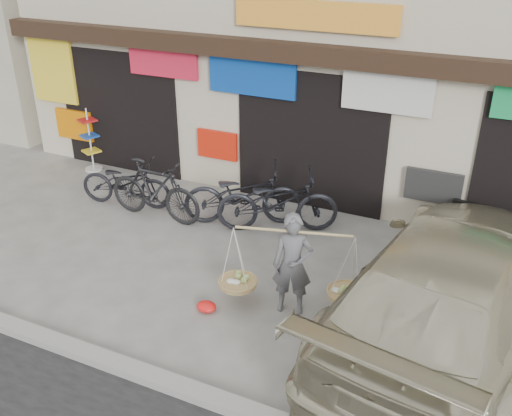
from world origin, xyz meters
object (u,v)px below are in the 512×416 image
at_px(bike_3, 277,202).
at_px(street_vendor, 292,268).
at_px(bike_2, 243,195).
at_px(bike_1, 154,190).
at_px(bike_0, 126,182).
at_px(display_rack, 91,146).
at_px(suv, 455,285).

bearing_deg(bike_3, street_vendor, -176.82).
relative_size(street_vendor, bike_2, 0.95).
xyz_separation_m(bike_1, bike_2, (1.60, 0.56, -0.01)).
bearing_deg(bike_0, street_vendor, -124.01).
relative_size(bike_1, display_rack, 1.36).
relative_size(bike_3, display_rack, 1.52).
xyz_separation_m(street_vendor, bike_1, (-3.45, 1.60, -0.13)).
distance_m(bike_3, suv, 3.79).
height_order(street_vendor, display_rack, street_vendor).
height_order(bike_3, suv, suv).
distance_m(bike_2, bike_3, 0.70).
relative_size(bike_3, suv, 0.36).
relative_size(bike_1, bike_3, 0.90).
bearing_deg(display_rack, bike_1, -27.80).
xyz_separation_m(bike_0, bike_1, (0.85, -0.24, 0.10)).
bearing_deg(bike_2, suv, -138.92).
relative_size(suv, display_rack, 4.20).
distance_m(bike_0, bike_1, 0.89).
relative_size(street_vendor, bike_0, 1.11).
bearing_deg(bike_3, bike_0, 71.01).
bearing_deg(bike_1, bike_2, -69.43).
relative_size(bike_0, display_rack, 1.30).
height_order(bike_2, bike_3, same).
height_order(bike_0, suv, suv).
relative_size(bike_0, suv, 0.31).
distance_m(bike_1, suv, 5.77).
height_order(bike_0, bike_1, bike_1).
xyz_separation_m(bike_3, display_rack, (-4.98, 0.85, 0.01)).
bearing_deg(street_vendor, bike_2, 115.17).
bearing_deg(bike_0, suv, -113.72).
height_order(street_vendor, bike_3, street_vendor).
xyz_separation_m(suv, display_rack, (-8.30, 2.66, -0.26)).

